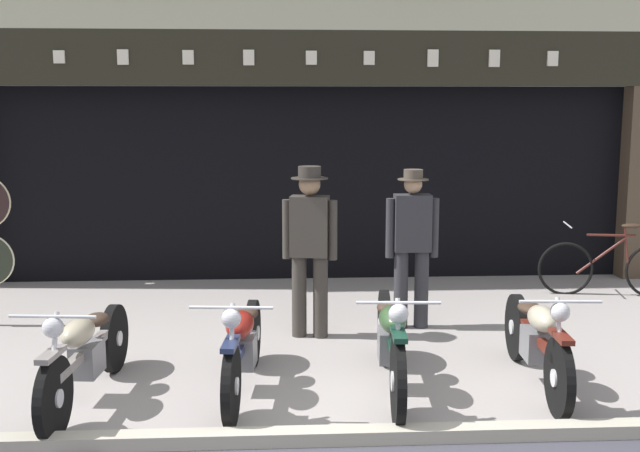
{
  "coord_description": "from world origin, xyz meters",
  "views": [
    {
      "loc": [
        -0.44,
        -5.03,
        2.35
      ],
      "look_at": [
        -0.0,
        2.73,
        1.13
      ],
      "focal_mm": 43.23,
      "sensor_mm": 36.0,
      "label": 1
    }
  ],
  "objects_px": {
    "motorcycle_center_left": "(243,345)",
    "motorcycle_center_right": "(537,339)",
    "motorcycle_left": "(86,353)",
    "advert_board_near": "(425,161)",
    "motorcycle_center": "(391,340)",
    "salesman_left": "(310,242)",
    "leaning_bicycle": "(610,267)",
    "shopkeeper_center": "(412,241)"
  },
  "relations": [
    {
      "from": "motorcycle_center_left",
      "to": "motorcycle_center_right",
      "type": "xyz_separation_m",
      "value": [
        2.46,
        0.02,
        0.0
      ]
    },
    {
      "from": "motorcycle_left",
      "to": "advert_board_near",
      "type": "relative_size",
      "value": 2.27
    },
    {
      "from": "motorcycle_center",
      "to": "salesman_left",
      "type": "bearing_deg",
      "value": -65.26
    },
    {
      "from": "motorcycle_left",
      "to": "leaning_bicycle",
      "type": "distance_m",
      "value": 6.51
    },
    {
      "from": "motorcycle_center_left",
      "to": "motorcycle_center_right",
      "type": "distance_m",
      "value": 2.46
    },
    {
      "from": "motorcycle_left",
      "to": "motorcycle_center_right",
      "type": "height_order",
      "value": "motorcycle_center_right"
    },
    {
      "from": "salesman_left",
      "to": "shopkeeper_center",
      "type": "distance_m",
      "value": 1.12
    },
    {
      "from": "motorcycle_left",
      "to": "advert_board_near",
      "type": "xyz_separation_m",
      "value": [
        3.56,
        4.47,
        1.18
      ]
    },
    {
      "from": "salesman_left",
      "to": "advert_board_near",
      "type": "xyz_separation_m",
      "value": [
        1.7,
        2.79,
        0.61
      ]
    },
    {
      "from": "motorcycle_left",
      "to": "shopkeeper_center",
      "type": "distance_m",
      "value": 3.57
    },
    {
      "from": "leaning_bicycle",
      "to": "salesman_left",
      "type": "bearing_deg",
      "value": 122.15
    },
    {
      "from": "motorcycle_center_left",
      "to": "advert_board_near",
      "type": "distance_m",
      "value": 5.05
    },
    {
      "from": "motorcycle_center_left",
      "to": "salesman_left",
      "type": "height_order",
      "value": "salesman_left"
    },
    {
      "from": "advert_board_near",
      "to": "leaning_bicycle",
      "type": "height_order",
      "value": "advert_board_near"
    },
    {
      "from": "motorcycle_left",
      "to": "advert_board_near",
      "type": "height_order",
      "value": "advert_board_near"
    },
    {
      "from": "motorcycle_center",
      "to": "advert_board_near",
      "type": "bearing_deg",
      "value": -100.38
    },
    {
      "from": "motorcycle_center_right",
      "to": "advert_board_near",
      "type": "relative_size",
      "value": 2.22
    },
    {
      "from": "motorcycle_center_left",
      "to": "leaning_bicycle",
      "type": "xyz_separation_m",
      "value": [
        4.43,
        3.07,
        -0.05
      ]
    },
    {
      "from": "motorcycle_left",
      "to": "motorcycle_center_left",
      "type": "height_order",
      "value": "motorcycle_left"
    },
    {
      "from": "motorcycle_center_left",
      "to": "motorcycle_center",
      "type": "distance_m",
      "value": 1.22
    },
    {
      "from": "motorcycle_left",
      "to": "motorcycle_center",
      "type": "bearing_deg",
      "value": -171.91
    },
    {
      "from": "motorcycle_left",
      "to": "salesman_left",
      "type": "height_order",
      "value": "salesman_left"
    },
    {
      "from": "advert_board_near",
      "to": "salesman_left",
      "type": "bearing_deg",
      "value": -121.43
    },
    {
      "from": "motorcycle_center_right",
      "to": "motorcycle_left",
      "type": "bearing_deg",
      "value": 6.48
    },
    {
      "from": "shopkeeper_center",
      "to": "advert_board_near",
      "type": "xyz_separation_m",
      "value": [
        0.61,
        2.52,
        0.66
      ]
    },
    {
      "from": "motorcycle_left",
      "to": "leaning_bicycle",
      "type": "xyz_separation_m",
      "value": [
        5.66,
        3.2,
        -0.05
      ]
    },
    {
      "from": "motorcycle_center",
      "to": "salesman_left",
      "type": "distance_m",
      "value": 1.77
    },
    {
      "from": "salesman_left",
      "to": "motorcycle_center_left",
      "type": "bearing_deg",
      "value": 79.53
    },
    {
      "from": "motorcycle_center_right",
      "to": "motorcycle_center_left",
      "type": "bearing_deg",
      "value": 4.56
    },
    {
      "from": "shopkeeper_center",
      "to": "leaning_bicycle",
      "type": "relative_size",
      "value": 0.99
    },
    {
      "from": "motorcycle_left",
      "to": "motorcycle_center_left",
      "type": "relative_size",
      "value": 1.04
    },
    {
      "from": "motorcycle_center",
      "to": "motorcycle_center_left",
      "type": "bearing_deg",
      "value": 2.78
    },
    {
      "from": "motorcycle_center_left",
      "to": "salesman_left",
      "type": "relative_size",
      "value": 1.11
    },
    {
      "from": "motorcycle_center_right",
      "to": "shopkeeper_center",
      "type": "relative_size",
      "value": 1.17
    },
    {
      "from": "motorcycle_center_right",
      "to": "advert_board_near",
      "type": "bearing_deg",
      "value": -84.1
    },
    {
      "from": "advert_board_near",
      "to": "motorcycle_center",
      "type": "bearing_deg",
      "value": -104.23
    },
    {
      "from": "motorcycle_left",
      "to": "shopkeeper_center",
      "type": "height_order",
      "value": "shopkeeper_center"
    },
    {
      "from": "leaning_bicycle",
      "to": "shopkeeper_center",
      "type": "bearing_deg",
      "value": 125.11
    },
    {
      "from": "salesman_left",
      "to": "leaning_bicycle",
      "type": "xyz_separation_m",
      "value": [
        3.81,
        1.52,
        -0.62
      ]
    },
    {
      "from": "leaning_bicycle",
      "to": "motorcycle_center_right",
      "type": "bearing_deg",
      "value": 157.5
    },
    {
      "from": "motorcycle_center_left",
      "to": "motorcycle_center_right",
      "type": "height_order",
      "value": "motorcycle_center_right"
    },
    {
      "from": "motorcycle_left",
      "to": "leaning_bicycle",
      "type": "bearing_deg",
      "value": -145.04
    }
  ]
}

